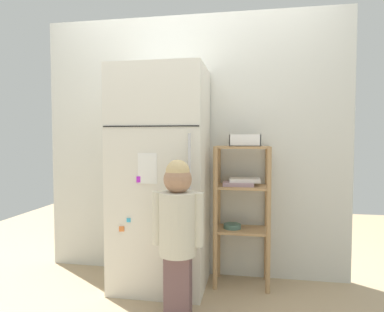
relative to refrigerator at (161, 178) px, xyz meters
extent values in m
plane|color=tan|center=(0.20, -0.02, -0.86)|extent=(6.00, 6.00, 0.00)
cube|color=silver|center=(0.20, 0.31, 0.25)|extent=(2.62, 0.03, 2.22)
cube|color=silver|center=(0.00, 0.00, 0.00)|extent=(0.72, 0.55, 1.72)
cube|color=black|center=(0.00, -0.28, 0.40)|extent=(0.70, 0.01, 0.01)
cylinder|color=silver|center=(0.29, -0.30, 0.13)|extent=(0.02, 0.02, 0.43)
cube|color=white|center=(-0.02, -0.28, 0.10)|extent=(0.14, 0.01, 0.22)
cube|color=#6129D7|center=(0.24, -0.28, -0.05)|extent=(0.04, 0.02, 0.04)
cube|color=#BA28DF|center=(-0.08, -0.28, 0.02)|extent=(0.04, 0.02, 0.04)
cube|color=#36ADE0|center=(-0.16, -0.28, -0.28)|extent=(0.03, 0.01, 0.03)
cube|color=orange|center=(-0.22, -0.28, -0.34)|extent=(0.04, 0.02, 0.04)
cube|color=brown|center=(0.24, -0.47, -0.65)|extent=(0.17, 0.11, 0.43)
cylinder|color=beige|center=(0.24, -0.47, -0.23)|extent=(0.24, 0.24, 0.41)
sphere|color=beige|center=(0.24, -0.40, -0.04)|extent=(0.11, 0.11, 0.11)
sphere|color=#A87A5B|center=(0.24, -0.47, 0.05)|extent=(0.18, 0.18, 0.18)
sphere|color=tan|center=(0.24, -0.47, 0.10)|extent=(0.16, 0.16, 0.16)
cylinder|color=beige|center=(0.11, -0.47, -0.20)|extent=(0.07, 0.07, 0.34)
cylinder|color=beige|center=(0.38, -0.47, -0.20)|extent=(0.07, 0.07, 0.34)
cylinder|color=tan|center=(0.43, 0.00, -0.30)|extent=(0.04, 0.04, 1.11)
cylinder|color=tan|center=(0.84, 0.00, -0.30)|extent=(0.04, 0.04, 1.11)
cylinder|color=tan|center=(0.43, 0.26, -0.30)|extent=(0.04, 0.04, 1.11)
cylinder|color=tan|center=(0.84, 0.26, -0.30)|extent=(0.04, 0.04, 1.11)
cube|color=tan|center=(0.63, 0.13, 0.24)|extent=(0.42, 0.27, 0.02)
cube|color=tan|center=(0.63, 0.13, -0.07)|extent=(0.42, 0.27, 0.02)
cube|color=tan|center=(0.63, 0.13, -0.42)|extent=(0.42, 0.27, 0.02)
cube|color=#B293A3|center=(0.61, 0.12, -0.05)|extent=(0.24, 0.16, 0.03)
cube|color=white|center=(0.65, 0.14, -0.02)|extent=(0.25, 0.17, 0.03)
cylinder|color=#4C7266|center=(0.56, 0.13, -0.39)|extent=(0.14, 0.14, 0.04)
cube|color=white|center=(0.66, 0.14, 0.26)|extent=(0.24, 0.16, 0.01)
cube|color=white|center=(0.66, 0.06, 0.30)|extent=(0.24, 0.01, 0.09)
cube|color=white|center=(0.66, 0.22, 0.30)|extent=(0.24, 0.01, 0.09)
cube|color=white|center=(0.54, 0.14, 0.30)|extent=(0.01, 0.16, 0.09)
cube|color=white|center=(0.77, 0.14, 0.30)|extent=(0.01, 0.16, 0.09)
sphere|color=#C75A30|center=(0.69, 0.12, 0.30)|extent=(0.07, 0.07, 0.07)
sphere|color=#9A2D0F|center=(0.65, 0.16, 0.29)|extent=(0.07, 0.07, 0.07)
sphere|color=orange|center=(0.69, 0.15, 0.30)|extent=(0.08, 0.08, 0.08)
camera|label=1|loc=(0.70, -2.57, 0.31)|focal=31.59mm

